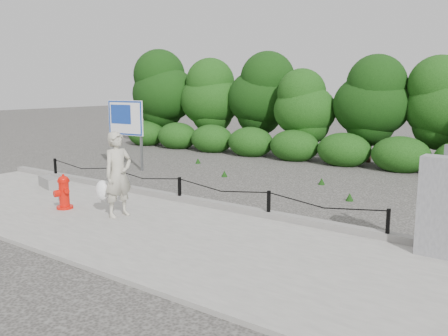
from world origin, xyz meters
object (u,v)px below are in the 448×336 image
concrete_block (49,182)px  utility_cabinet (439,206)px  advertising_sign (126,121)px  fire_hydrant (64,192)px  pedestrian (117,175)px

concrete_block → utility_cabinet: 9.90m
concrete_block → advertising_sign: 3.89m
fire_hydrant → utility_cabinet: utility_cabinet is taller
fire_hydrant → advertising_sign: advertising_sign is taller
concrete_block → advertising_sign: advertising_sign is taller
pedestrian → utility_cabinet: 6.28m
fire_hydrant → advertising_sign: bearing=138.9°
concrete_block → pedestrian: bearing=-12.4°
fire_hydrant → concrete_block: 2.56m
fire_hydrant → concrete_block: bearing=169.6°
concrete_block → utility_cabinet: (9.85, 0.67, 0.69)m
pedestrian → advertising_sign: advertising_sign is taller
utility_cabinet → fire_hydrant: bearing=-165.4°
fire_hydrant → pedestrian: 1.60m
fire_hydrant → concrete_block: size_ratio=0.90×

